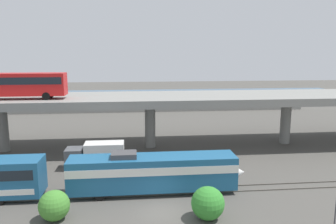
# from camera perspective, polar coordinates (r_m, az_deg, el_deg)

# --- Properties ---
(ground_plane) EXTENTS (260.00, 260.00, 0.00)m
(ground_plane) POSITION_cam_1_polar(r_m,az_deg,el_deg) (29.75, -1.10, -16.82)
(ground_plane) COLOR #4C4944
(rail_strip_near) EXTENTS (110.00, 0.12, 0.12)m
(rail_strip_near) POSITION_cam_1_polar(r_m,az_deg,el_deg) (32.69, -1.60, -14.10)
(rail_strip_near) COLOR #59544C
(rail_strip_near) RESTS_ON ground_plane
(rail_strip_far) EXTENTS (110.00, 0.12, 0.12)m
(rail_strip_far) POSITION_cam_1_polar(r_m,az_deg,el_deg) (33.97, -1.78, -13.13)
(rail_strip_far) COLOR #59544C
(rail_strip_far) RESTS_ON ground_plane
(train_locomotive) EXTENTS (17.24, 3.04, 4.18)m
(train_locomotive) POSITION_cam_1_polar(r_m,az_deg,el_deg) (32.55, -1.19, -10.16)
(train_locomotive) COLOR #1E5984
(train_locomotive) RESTS_ON ground_plane
(highway_overpass) EXTENTS (96.00, 11.19, 7.53)m
(highway_overpass) POSITION_cam_1_polar(r_m,az_deg,el_deg) (46.95, -3.15, 1.94)
(highway_overpass) COLOR gray
(highway_overpass) RESTS_ON ground_plane
(transit_bus_on_overpass) EXTENTS (12.00, 2.68, 3.40)m
(transit_bus_on_overpass) POSITION_cam_1_polar(r_m,az_deg,el_deg) (47.11, -24.48, 4.52)
(transit_bus_on_overpass) COLOR red
(transit_bus_on_overpass) RESTS_ON highway_overpass
(service_truck_west) EXTENTS (6.80, 2.46, 3.04)m
(service_truck_west) POSITION_cam_1_polar(r_m,az_deg,el_deg) (40.30, -12.18, -7.18)
(service_truck_west) COLOR #515459
(service_truck_west) RESTS_ON ground_plane
(pier_parking_lot) EXTENTS (75.85, 12.93, 1.59)m
(pier_parking_lot) POSITION_cam_1_polar(r_m,az_deg,el_deg) (82.43, -4.27, 1.30)
(pier_parking_lot) COLOR gray
(pier_parking_lot) RESTS_ON ground_plane
(parked_car_0) EXTENTS (4.67, 1.88, 1.50)m
(parked_car_0) POSITION_cam_1_polar(r_m,az_deg,el_deg) (80.44, -15.70, 1.86)
(parked_car_0) COLOR #0C4C26
(parked_car_0) RESTS_ON pier_parking_lot
(parked_car_1) EXTENTS (4.65, 1.82, 1.50)m
(parked_car_1) POSITION_cam_1_polar(r_m,az_deg,el_deg) (85.40, 8.24, 2.60)
(parked_car_1) COLOR navy
(parked_car_1) RESTS_ON pier_parking_lot
(parked_car_2) EXTENTS (4.36, 1.94, 1.50)m
(parked_car_2) POSITION_cam_1_polar(r_m,az_deg,el_deg) (81.06, 1.89, 2.30)
(parked_car_2) COLOR silver
(parked_car_2) RESTS_ON pier_parking_lot
(parked_car_3) EXTENTS (4.57, 1.85, 1.50)m
(parked_car_3) POSITION_cam_1_polar(r_m,az_deg,el_deg) (80.10, -4.52, 2.17)
(parked_car_3) COLOR #B7B7BC
(parked_car_3) RESTS_ON pier_parking_lot
(parked_car_4) EXTENTS (4.20, 1.97, 1.50)m
(parked_car_4) POSITION_cam_1_polar(r_m,az_deg,el_deg) (84.15, -11.20, 2.40)
(parked_car_4) COLOR silver
(parked_car_4) RESTS_ON pier_parking_lot
(parked_car_5) EXTENTS (4.39, 1.90, 1.50)m
(parked_car_5) POSITION_cam_1_polar(r_m,az_deg,el_deg) (83.03, -6.11, 2.43)
(parked_car_5) COLOR maroon
(parked_car_5) RESTS_ON pier_parking_lot
(parked_car_6) EXTENTS (4.48, 2.00, 1.50)m
(parked_car_6) POSITION_cam_1_polar(r_m,az_deg,el_deg) (85.92, -20.66, 2.09)
(parked_car_6) COLOR black
(parked_car_6) RESTS_ON pier_parking_lot
(parked_car_7) EXTENTS (4.69, 1.94, 1.50)m
(parked_car_7) POSITION_cam_1_polar(r_m,az_deg,el_deg) (84.14, -2.33, 2.59)
(parked_car_7) COLOR black
(parked_car_7) RESTS_ON pier_parking_lot
(harbor_water) EXTENTS (140.00, 36.00, 0.01)m
(harbor_water) POSITION_cam_1_polar(r_m,az_deg,el_deg) (105.31, -4.63, 2.81)
(harbor_water) COLOR #385B7A
(harbor_water) RESTS_ON ground_plane
(shrub_left) EXTENTS (2.52, 2.52, 2.52)m
(shrub_left) POSITION_cam_1_polar(r_m,az_deg,el_deg) (29.37, -19.11, -15.06)
(shrub_left) COLOR #428630
(shrub_left) RESTS_ON ground_plane
(shrub_right) EXTENTS (2.76, 2.76, 2.76)m
(shrub_right) POSITION_cam_1_polar(r_m,az_deg,el_deg) (28.16, 6.91, -15.41)
(shrub_right) COLOR #33872E
(shrub_right) RESTS_ON ground_plane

